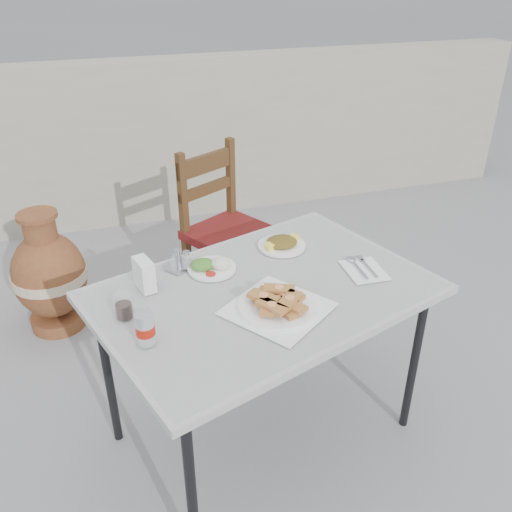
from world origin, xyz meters
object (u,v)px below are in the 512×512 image
object	(u,v)px
cafe_table	(264,300)
condiment_caddy	(179,262)
salad_chopped_plate	(282,243)
terracotta_urn	(50,276)
soda_can	(145,328)
pide_plate	(278,302)
cola_glass	(124,307)
salad_rice_plate	(211,266)
chair	(226,230)
napkin_holder	(144,274)

from	to	relation	value
cafe_table	condiment_caddy	distance (m)	0.38
salad_chopped_plate	terracotta_urn	distance (m)	1.38
condiment_caddy	terracotta_urn	xyz separation A→B (m)	(-0.57, 0.85, -0.45)
salad_chopped_plate	soda_can	xyz separation A→B (m)	(-0.65, -0.48, 0.04)
pide_plate	cola_glass	size ratio (longest dim) A/B	4.96
pide_plate	salad_rice_plate	world-z (taller)	pide_plate
pide_plate	soda_can	world-z (taller)	soda_can
cola_glass	chair	world-z (taller)	chair
cafe_table	soda_can	bearing A→B (deg)	-157.96
napkin_holder	cola_glass	bearing A→B (deg)	-135.82
salad_rice_plate	cola_glass	distance (m)	0.42
pide_plate	chair	distance (m)	1.21
salad_chopped_plate	chair	size ratio (longest dim) A/B	0.22
soda_can	napkin_holder	world-z (taller)	napkin_holder
cola_glass	terracotta_urn	size ratio (longest dim) A/B	0.13
terracotta_urn	cafe_table	bearing A→B (deg)	-52.60
salad_chopped_plate	cola_glass	distance (m)	0.76
salad_rice_plate	soda_can	bearing A→B (deg)	-129.01
cafe_table	chair	world-z (taller)	chair
pide_plate	terracotta_urn	size ratio (longest dim) A/B	0.64
condiment_caddy	terracotta_urn	size ratio (longest dim) A/B	0.20
cafe_table	salad_rice_plate	world-z (taller)	salad_rice_plate
pide_plate	soda_can	xyz separation A→B (m)	(-0.47, -0.05, 0.03)
napkin_holder	terracotta_urn	distance (m)	1.16
pide_plate	condiment_caddy	distance (m)	0.48
pide_plate	cafe_table	bearing A→B (deg)	90.36
pide_plate	terracotta_urn	bearing A→B (deg)	124.11
pide_plate	napkin_holder	bearing A→B (deg)	146.37
napkin_holder	salad_rice_plate	bearing A→B (deg)	-3.37
cafe_table	soda_can	distance (m)	0.52
napkin_holder	chair	size ratio (longest dim) A/B	0.13
pide_plate	salad_chopped_plate	xyz separation A→B (m)	(0.18, 0.43, -0.01)
napkin_holder	terracotta_urn	bearing A→B (deg)	98.39
cafe_table	salad_chopped_plate	xyz separation A→B (m)	(0.18, 0.29, 0.07)
soda_can	chair	bearing A→B (deg)	64.00
napkin_holder	salad_chopped_plate	bearing A→B (deg)	-1.28
condiment_caddy	pide_plate	bearing A→B (deg)	-55.48
cola_glass	salad_rice_plate	bearing A→B (deg)	30.84
pide_plate	salad_rice_plate	bearing A→B (deg)	114.89
cafe_table	chair	bearing A→B (deg)	83.06
salad_rice_plate	cafe_table	bearing A→B (deg)	-51.29
salad_chopped_plate	condiment_caddy	world-z (taller)	condiment_caddy
napkin_holder	chair	distance (m)	1.09
terracotta_urn	condiment_caddy	bearing A→B (deg)	-56.07
salad_rice_plate	chair	xyz separation A→B (m)	(0.28, 0.83, -0.28)
salad_rice_plate	soda_can	world-z (taller)	soda_can
salad_rice_plate	terracotta_urn	bearing A→B (deg)	127.11
pide_plate	condiment_caddy	xyz separation A→B (m)	(-0.27, 0.40, -0.00)
condiment_caddy	chair	size ratio (longest dim) A/B	0.14
cola_glass	napkin_holder	bearing A→B (deg)	59.37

